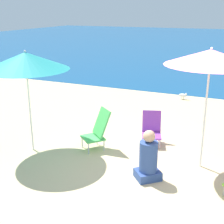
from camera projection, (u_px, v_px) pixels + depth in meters
The scene contains 7 objects.
ground_plane at pixel (167, 175), 5.84m from camera, with size 60.00×60.00×0.00m, color #D1BA89.
beach_umbrella_teal at pixel (26, 61), 6.27m from camera, with size 1.76×1.76×2.17m.
beach_umbrella_pink at pixel (211, 57), 5.48m from camera, with size 1.64×1.64×2.32m.
beach_chair_purple at pixel (152, 128), 7.14m from camera, with size 0.58×0.65×0.73m.
beach_chair_green at pixel (98, 129), 6.81m from camera, with size 0.71×0.72×0.89m.
person_seated_near at pixel (148, 159), 5.59m from camera, with size 0.56×0.56×0.94m.
seagull at pixel (183, 95), 10.65m from camera, with size 0.27×0.11×0.23m.
Camera 1 is at (1.12, -5.15, 2.96)m, focal length 50.00 mm.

